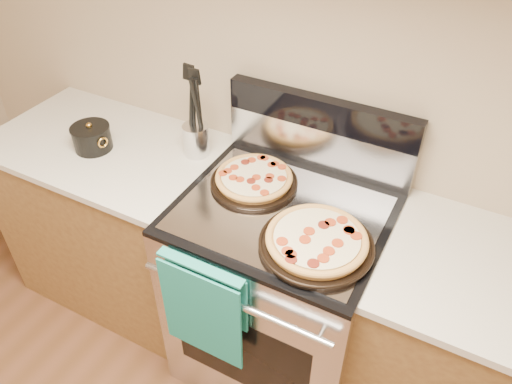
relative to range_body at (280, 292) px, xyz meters
The scene contains 16 objects.
wall_back 0.97m from the range_body, 90.00° to the left, with size 4.00×4.00×0.00m, color tan.
range_body is the anchor object (origin of this frame).
oven_window 0.34m from the range_body, 90.00° to the right, with size 0.56×0.01×0.40m, color black.
cooktop 0.46m from the range_body, ahead, with size 0.76×0.68×0.02m, color black.
backsplash_lower 0.64m from the range_body, 90.00° to the left, with size 0.76×0.06×0.18m, color silver.
backsplash_upper 0.77m from the range_body, 90.00° to the left, with size 0.76×0.06×0.12m, color black.
oven_handle 0.51m from the range_body, 90.00° to the right, with size 0.03×0.03×0.70m, color silver.
dish_towel 0.47m from the range_body, 107.74° to the right, with size 0.32×0.05×0.42m, color teal, non-canonical shape.
foil_sheet 0.47m from the range_body, 90.00° to the right, with size 0.70×0.55×0.01m, color gray.
cabinet_left 0.88m from the range_body, behind, with size 1.00×0.62×0.88m, color brown.
countertop_left 0.99m from the range_body, behind, with size 1.02×0.64×0.03m, color beige.
cabinet_right 0.88m from the range_body, ahead, with size 1.00×0.62×0.88m, color brown.
pepperoni_pizza_back 0.53m from the range_body, 156.49° to the left, with size 0.33×0.33×0.04m, color #B27836, non-canonical shape.
pepperoni_pizza_front 0.55m from the range_body, 35.84° to the right, with size 0.38×0.38×0.05m, color #B27836, non-canonical shape.
utensil_crock 0.73m from the range_body, 161.62° to the left, with size 0.11×0.11×0.13m, color silver.
saucepan 1.02m from the range_body, behind, with size 0.16×0.16×0.10m, color black.
Camera 1 is at (0.55, 0.40, 2.11)m, focal length 35.00 mm.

